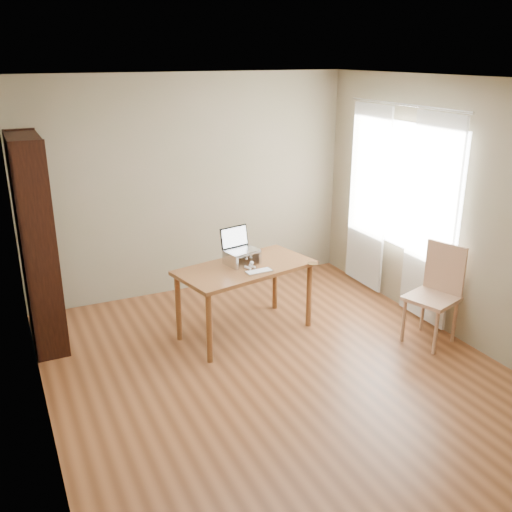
{
  "coord_description": "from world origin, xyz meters",
  "views": [
    {
      "loc": [
        -2.16,
        -4.12,
        2.8
      ],
      "look_at": [
        0.18,
        0.81,
        0.85
      ],
      "focal_mm": 40.0,
      "sensor_mm": 36.0,
      "label": 1
    }
  ],
  "objects_px": {
    "chair": "(438,291)",
    "bookshelf": "(37,243)",
    "desk": "(245,275)",
    "keyboard": "(259,272)",
    "cat": "(238,258)",
    "laptop": "(240,244)"
  },
  "relations": [
    {
      "from": "desk",
      "to": "keyboard",
      "type": "xyz_separation_m",
      "value": [
        0.05,
        -0.22,
        0.11
      ]
    },
    {
      "from": "keyboard",
      "to": "chair",
      "type": "height_order",
      "value": "chair"
    },
    {
      "from": "desk",
      "to": "chair",
      "type": "relative_size",
      "value": 1.48
    },
    {
      "from": "bookshelf",
      "to": "chair",
      "type": "relative_size",
      "value": 2.07
    },
    {
      "from": "desk",
      "to": "laptop",
      "type": "bearing_deg",
      "value": 77.98
    },
    {
      "from": "desk",
      "to": "laptop",
      "type": "xyz_separation_m",
      "value": [
        0.0,
        0.14,
        0.29
      ]
    },
    {
      "from": "bookshelf",
      "to": "desk",
      "type": "bearing_deg",
      "value": -20.69
    },
    {
      "from": "laptop",
      "to": "chair",
      "type": "distance_m",
      "value": 2.06
    },
    {
      "from": "keyboard",
      "to": "chair",
      "type": "relative_size",
      "value": 0.27
    },
    {
      "from": "cat",
      "to": "chair",
      "type": "bearing_deg",
      "value": -49.8
    },
    {
      "from": "chair",
      "to": "bookshelf",
      "type": "bearing_deg",
      "value": 136.49
    },
    {
      "from": "keyboard",
      "to": "cat",
      "type": "xyz_separation_m",
      "value": [
        -0.08,
        0.33,
        0.05
      ]
    },
    {
      "from": "bookshelf",
      "to": "keyboard",
      "type": "bearing_deg",
      "value": -25.69
    },
    {
      "from": "bookshelf",
      "to": "cat",
      "type": "relative_size",
      "value": 4.45
    },
    {
      "from": "laptop",
      "to": "cat",
      "type": "bearing_deg",
      "value": -147.21
    },
    {
      "from": "laptop",
      "to": "chair",
      "type": "relative_size",
      "value": 0.37
    },
    {
      "from": "desk",
      "to": "laptop",
      "type": "relative_size",
      "value": 4.05
    },
    {
      "from": "laptop",
      "to": "keyboard",
      "type": "relative_size",
      "value": 1.33
    },
    {
      "from": "cat",
      "to": "keyboard",
      "type": "bearing_deg",
      "value": -94.04
    },
    {
      "from": "chair",
      "to": "laptop",
      "type": "bearing_deg",
      "value": 128.17
    },
    {
      "from": "keyboard",
      "to": "desk",
      "type": "bearing_deg",
      "value": 99.81
    },
    {
      "from": "bookshelf",
      "to": "laptop",
      "type": "distance_m",
      "value": 1.99
    }
  ]
}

